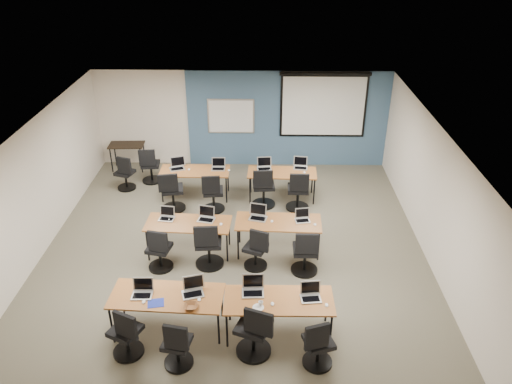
{
  "coord_description": "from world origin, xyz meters",
  "views": [
    {
      "loc": [
        0.63,
        -8.52,
        6.15
      ],
      "look_at": [
        0.46,
        0.4,
        1.29
      ],
      "focal_mm": 35.0,
      "sensor_mm": 36.0,
      "label": 1
    }
  ],
  "objects_px": {
    "whiteboard": "(231,116)",
    "task_chair_5": "(208,248)",
    "task_chair_1": "(177,348)",
    "laptop_7": "(302,218)",
    "training_table_mid_right": "(278,223)",
    "spare_chair_b": "(125,176)",
    "training_table_front_right": "(279,302)",
    "projector_screen": "(324,102)",
    "laptop_8": "(177,166)",
    "training_table_back_right": "(282,174)",
    "laptop_10": "(264,166)",
    "task_chair_4": "(159,253)",
    "task_chair_0": "(126,336)",
    "laptop_1": "(193,289)",
    "task_chair_2": "(255,334)",
    "task_chair_9": "(213,196)",
    "laptop_0": "(142,291)",
    "training_table_front_left": "(167,297)",
    "training_table_mid_left": "(188,225)",
    "laptop_11": "(301,165)",
    "task_chair_6": "(257,252)",
    "task_chair_7": "(305,255)",
    "utility_table": "(127,147)",
    "laptop_9": "(218,166)",
    "laptop_2": "(253,288)",
    "laptop_6": "(258,215)",
    "laptop_5": "(206,216)",
    "spare_chair_a": "(150,168)",
    "task_chair_8": "(172,194)",
    "training_table_back_left": "(195,172)",
    "task_chair_3": "(318,347)",
    "laptop_4": "(167,216)",
    "task_chair_11": "(298,194)",
    "laptop_3": "(311,294)"
  },
  "relations": [
    {
      "from": "task_chair_9",
      "to": "laptop_0",
      "type": "bearing_deg",
      "value": -106.83
    },
    {
      "from": "task_chair_4",
      "to": "task_chair_11",
      "type": "xyz_separation_m",
      "value": [
        2.86,
        2.42,
        0.03
      ]
    },
    {
      "from": "whiteboard",
      "to": "laptop_4",
      "type": "bearing_deg",
      "value": -104.59
    },
    {
      "from": "training_table_front_right",
      "to": "laptop_11",
      "type": "relative_size",
      "value": 5.22
    },
    {
      "from": "task_chair_1",
      "to": "laptop_7",
      "type": "bearing_deg",
      "value": 67.73
    },
    {
      "from": "utility_table",
      "to": "laptop_1",
      "type": "bearing_deg",
      "value": -69.46
    },
    {
      "from": "laptop_4",
      "to": "task_chair_4",
      "type": "bearing_deg",
      "value": -86.18
    },
    {
      "from": "spare_chair_a",
      "to": "training_table_back_left",
      "type": "bearing_deg",
      "value": -35.81
    },
    {
      "from": "training_table_mid_right",
      "to": "laptop_9",
      "type": "xyz_separation_m",
      "value": [
        -1.44,
        2.47,
        0.11
      ]
    },
    {
      "from": "task_chair_7",
      "to": "spare_chair_b",
      "type": "xyz_separation_m",
      "value": [
        -4.39,
        3.42,
        -0.03
      ]
    },
    {
      "from": "training_table_back_right",
      "to": "projector_screen",
      "type": "bearing_deg",
      "value": 61.68
    },
    {
      "from": "laptop_8",
      "to": "training_table_front_left",
      "type": "bearing_deg",
      "value": -102.49
    },
    {
      "from": "laptop_2",
      "to": "task_chair_7",
      "type": "relative_size",
      "value": 0.36
    },
    {
      "from": "laptop_4",
      "to": "laptop_6",
      "type": "distance_m",
      "value": 1.89
    },
    {
      "from": "projector_screen",
      "to": "laptop_8",
      "type": "height_order",
      "value": "projector_screen"
    },
    {
      "from": "spare_chair_b",
      "to": "training_table_front_right",
      "type": "bearing_deg",
      "value": -34.06
    },
    {
      "from": "training_table_mid_right",
      "to": "task_chair_3",
      "type": "relative_size",
      "value": 1.83
    },
    {
      "from": "laptop_4",
      "to": "task_chair_11",
      "type": "bearing_deg",
      "value": 37.68
    },
    {
      "from": "laptop_10",
      "to": "laptop_7",
      "type": "bearing_deg",
      "value": -78.59
    },
    {
      "from": "training_table_front_right",
      "to": "spare_chair_b",
      "type": "distance_m",
      "value": 6.38
    },
    {
      "from": "projector_screen",
      "to": "training_table_mid_left",
      "type": "height_order",
      "value": "projector_screen"
    },
    {
      "from": "training_table_front_right",
      "to": "laptop_4",
      "type": "bearing_deg",
      "value": 131.79
    },
    {
      "from": "task_chair_8",
      "to": "laptop_3",
      "type": "bearing_deg",
      "value": -63.5
    },
    {
      "from": "training_table_front_right",
      "to": "task_chair_3",
      "type": "xyz_separation_m",
      "value": [
        0.59,
        -0.69,
        -0.29
      ]
    },
    {
      "from": "laptop_5",
      "to": "laptop_7",
      "type": "bearing_deg",
      "value": 12.54
    },
    {
      "from": "projector_screen",
      "to": "task_chair_5",
      "type": "distance_m",
      "value": 5.67
    },
    {
      "from": "training_table_mid_right",
      "to": "task_chair_3",
      "type": "bearing_deg",
      "value": -77.82
    },
    {
      "from": "laptop_1",
      "to": "task_chair_6",
      "type": "xyz_separation_m",
      "value": [
        1.02,
        1.65,
        -0.4
      ]
    },
    {
      "from": "laptop_9",
      "to": "whiteboard",
      "type": "bearing_deg",
      "value": 81.92
    },
    {
      "from": "projector_screen",
      "to": "laptop_0",
      "type": "xyz_separation_m",
      "value": [
        -3.57,
        -6.54,
        -1.09
      ]
    },
    {
      "from": "task_chair_7",
      "to": "task_chair_0",
      "type": "bearing_deg",
      "value": -143.58
    },
    {
      "from": "laptop_1",
      "to": "task_chair_2",
      "type": "xyz_separation_m",
      "value": [
        1.03,
        -0.63,
        -0.36
      ]
    },
    {
      "from": "training_table_front_left",
      "to": "laptop_7",
      "type": "distance_m",
      "value": 3.38
    },
    {
      "from": "laptop_8",
      "to": "spare_chair_a",
      "type": "xyz_separation_m",
      "value": [
        -0.85,
        0.65,
        -0.38
      ]
    },
    {
      "from": "laptop_10",
      "to": "laptop_11",
      "type": "relative_size",
      "value": 1.03
    },
    {
      "from": "laptop_0",
      "to": "laptop_11",
      "type": "height_order",
      "value": "laptop_11"
    },
    {
      "from": "whiteboard",
      "to": "task_chair_5",
      "type": "xyz_separation_m",
      "value": [
        -0.17,
        -4.81,
        -1.01
      ]
    },
    {
      "from": "task_chair_2",
      "to": "task_chair_7",
      "type": "height_order",
      "value": "task_chair_2"
    },
    {
      "from": "laptop_9",
      "to": "task_chair_8",
      "type": "bearing_deg",
      "value": -143.31
    },
    {
      "from": "training_table_back_left",
      "to": "training_table_front_left",
      "type": "bearing_deg",
      "value": -88.3
    },
    {
      "from": "training_table_mid_right",
      "to": "spare_chair_b",
      "type": "relative_size",
      "value": 1.83
    },
    {
      "from": "laptop_5",
      "to": "training_table_front_right",
      "type": "bearing_deg",
      "value": -47.15
    },
    {
      "from": "task_chair_2",
      "to": "spare_chair_b",
      "type": "bearing_deg",
      "value": 142.29
    },
    {
      "from": "laptop_7",
      "to": "task_chair_0",
      "type": "bearing_deg",
      "value": -143.42
    },
    {
      "from": "laptop_2",
      "to": "laptop_6",
      "type": "distance_m",
      "value": 2.36
    },
    {
      "from": "task_chair_3",
      "to": "spare_chair_a",
      "type": "height_order",
      "value": "spare_chair_a"
    },
    {
      "from": "laptop_5",
      "to": "spare_chair_a",
      "type": "relative_size",
      "value": 0.34
    },
    {
      "from": "training_table_front_left",
      "to": "task_chair_5",
      "type": "height_order",
      "value": "task_chair_5"
    },
    {
      "from": "projector_screen",
      "to": "utility_table",
      "type": "height_order",
      "value": "projector_screen"
    },
    {
      "from": "task_chair_4",
      "to": "task_chair_0",
      "type": "bearing_deg",
      "value": -80.57
    }
  ]
}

